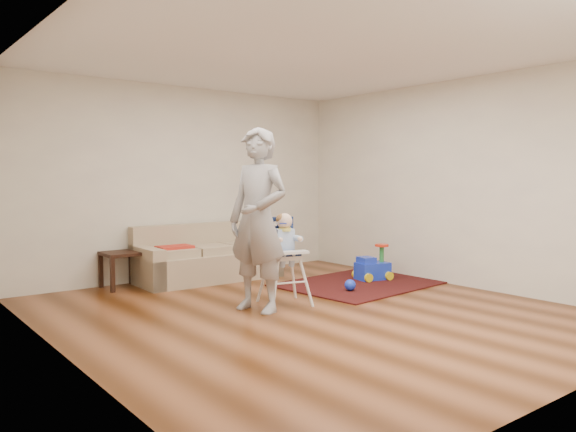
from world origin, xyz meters
TOP-DOWN VIEW (x-y plane):
  - ground at (0.00, 0.00)m, footprint 5.50×5.50m
  - room_envelope at (0.00, 0.53)m, footprint 5.04×5.52m
  - sofa at (0.09, 2.30)m, footprint 2.00×0.86m
  - side_table at (-1.08, 2.49)m, footprint 0.47×0.47m
  - area_rug at (1.54, 0.80)m, footprint 2.20×1.74m
  - ride_on_toy at (1.85, 0.87)m, footprint 0.50×0.40m
  - toy_ball at (1.06, 0.50)m, footprint 0.14×0.14m
  - high_chair at (0.01, 0.48)m, footprint 0.59×0.59m
  - adult at (-0.40, 0.41)m, footprint 0.66×0.82m

SIDE VIEW (x-z plane):
  - ground at x=0.00m, z-range 0.00..0.00m
  - area_rug at x=1.54m, z-range 0.00..0.02m
  - toy_ball at x=1.06m, z-range 0.02..0.16m
  - side_table at x=-1.08m, z-range 0.00..0.47m
  - ride_on_toy at x=1.85m, z-range 0.02..0.50m
  - sofa at x=0.09m, z-range 0.00..0.77m
  - high_chair at x=0.01m, z-range -0.02..1.02m
  - adult at x=-0.40m, z-range 0.00..1.95m
  - room_envelope at x=0.00m, z-range 0.52..3.24m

